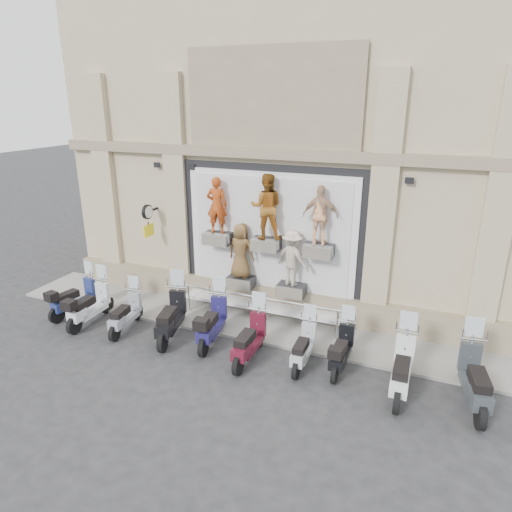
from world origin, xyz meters
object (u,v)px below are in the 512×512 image
at_px(guard_rail, 258,311).
at_px(scooter_e, 212,314).
at_px(scooter_b, 89,298).
at_px(scooter_h, 342,342).
at_px(scooter_d, 171,309).
at_px(scooter_c, 125,307).
at_px(clock_sign_bracket, 148,216).
at_px(scooter_f, 249,331).
at_px(scooter_i, 403,359).
at_px(scooter_a, 74,291).
at_px(scooter_j, 477,369).
at_px(scooter_g, 304,340).

height_order(guard_rail, scooter_e, scooter_e).
relative_size(scooter_b, scooter_h, 1.11).
bearing_deg(scooter_h, scooter_d, -176.94).
height_order(scooter_c, scooter_d, scooter_d).
xyz_separation_m(clock_sign_bracket, scooter_f, (4.37, -2.25, -2.00)).
xyz_separation_m(guard_rail, clock_sign_bracket, (-3.90, 0.47, 2.34)).
bearing_deg(clock_sign_bracket, scooter_i, -15.46).
bearing_deg(scooter_e, clock_sign_bracket, 141.12).
distance_m(clock_sign_bracket, scooter_a, 3.17).
bearing_deg(scooter_a, scooter_b, -9.42).
xyz_separation_m(clock_sign_bracket, scooter_h, (6.59, -1.77, -2.08)).
bearing_deg(scooter_h, clock_sign_bracket, 165.41).
distance_m(scooter_a, scooter_f, 5.93).
bearing_deg(guard_rail, scooter_b, -160.13).
relative_size(scooter_d, scooter_i, 1.02).
bearing_deg(scooter_b, scooter_e, 3.40).
height_order(scooter_h, scooter_i, scooter_i).
relative_size(clock_sign_bracket, scooter_h, 0.57).
distance_m(scooter_a, scooter_d, 3.48).
xyz_separation_m(scooter_b, scooter_e, (3.83, 0.34, 0.03)).
relative_size(guard_rail, scooter_j, 2.36).
bearing_deg(scooter_b, scooter_h, 1.17).
xyz_separation_m(scooter_c, scooter_d, (1.43, 0.13, 0.15)).
bearing_deg(scooter_a, scooter_j, 8.43).
bearing_deg(clock_sign_bracket, scooter_g, -19.16).
height_order(scooter_b, scooter_j, scooter_j).
relative_size(scooter_c, scooter_f, 0.90).
height_order(clock_sign_bracket, scooter_c, clock_sign_bracket).
relative_size(scooter_c, scooter_h, 0.99).
bearing_deg(scooter_j, scooter_i, 176.59).
relative_size(scooter_c, scooter_d, 0.83).
height_order(scooter_i, scooter_j, scooter_j).
bearing_deg(scooter_i, clock_sign_bracket, 164.31).
bearing_deg(scooter_g, scooter_b, 179.99).
bearing_deg(scooter_c, clock_sign_bracket, 95.60).
relative_size(scooter_f, scooter_h, 1.11).
distance_m(scooter_a, scooter_c, 2.07).
relative_size(scooter_i, scooter_j, 0.98).
bearing_deg(guard_rail, scooter_d, -142.44).
bearing_deg(scooter_g, scooter_j, -3.12).
distance_m(scooter_b, scooter_f, 5.10).
bearing_deg(scooter_a, scooter_i, 7.43).
bearing_deg(scooter_e, scooter_d, -179.66).
height_order(scooter_f, scooter_h, scooter_f).
height_order(guard_rail, clock_sign_bracket, clock_sign_bracket).
bearing_deg(scooter_g, scooter_e, 174.64).
height_order(clock_sign_bracket, scooter_b, clock_sign_bracket).
height_order(scooter_c, scooter_h, scooter_h).
bearing_deg(scooter_i, scooter_g, 173.79).
xyz_separation_m(clock_sign_bracket, scooter_i, (8.04, -2.22, -1.95)).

